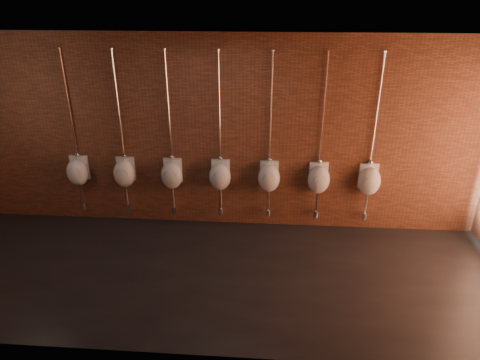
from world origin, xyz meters
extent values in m
plane|color=black|center=(0.00, 0.00, 0.00)|extent=(8.50, 8.50, 0.00)
cube|color=black|center=(0.00, 0.00, 3.20)|extent=(8.50, 3.00, 0.04)
cube|color=brown|center=(0.00, 1.50, 1.60)|extent=(8.50, 0.04, 3.20)
cube|color=brown|center=(0.00, -1.50, 1.60)|extent=(8.50, 0.04, 3.20)
ellipsoid|color=white|center=(-2.44, 1.36, 0.94)|extent=(0.36, 0.32, 0.47)
cube|color=white|center=(-2.44, 1.48, 0.98)|extent=(0.31, 0.04, 0.43)
cylinder|color=#989898|center=(-2.44, 1.25, 0.96)|extent=(0.21, 0.02, 0.21)
cylinder|color=white|center=(-2.44, 1.46, 2.06)|extent=(0.02, 0.02, 1.78)
sphere|color=white|center=(-2.44, 1.45, 1.23)|extent=(0.09, 0.09, 0.09)
cylinder|color=white|center=(-2.44, 1.46, 2.95)|extent=(0.06, 0.06, 0.01)
cylinder|color=white|center=(-2.44, 1.36, 0.56)|extent=(0.03, 0.03, 0.40)
cylinder|color=white|center=(-2.44, 1.36, 0.30)|extent=(0.09, 0.09, 0.11)
cylinder|color=white|center=(-2.44, 1.44, 0.30)|extent=(0.03, 0.16, 0.03)
ellipsoid|color=white|center=(-1.63, 1.36, 0.94)|extent=(0.36, 0.32, 0.47)
cube|color=white|center=(-1.63, 1.48, 0.98)|extent=(0.31, 0.04, 0.43)
cylinder|color=#989898|center=(-1.63, 1.25, 0.96)|extent=(0.21, 0.02, 0.21)
cylinder|color=white|center=(-1.63, 1.46, 2.06)|extent=(0.02, 0.02, 1.78)
sphere|color=white|center=(-1.63, 1.45, 1.23)|extent=(0.09, 0.09, 0.09)
cylinder|color=white|center=(-1.63, 1.46, 2.95)|extent=(0.06, 0.06, 0.01)
cylinder|color=white|center=(-1.63, 1.36, 0.56)|extent=(0.03, 0.03, 0.40)
cylinder|color=white|center=(-1.63, 1.36, 0.30)|extent=(0.09, 0.09, 0.11)
cylinder|color=white|center=(-1.63, 1.44, 0.30)|extent=(0.03, 0.16, 0.03)
ellipsoid|color=white|center=(-0.82, 1.36, 0.94)|extent=(0.36, 0.32, 0.47)
cube|color=white|center=(-0.82, 1.48, 0.98)|extent=(0.31, 0.04, 0.43)
cylinder|color=#989898|center=(-0.82, 1.25, 0.96)|extent=(0.21, 0.02, 0.21)
cylinder|color=white|center=(-0.82, 1.46, 2.06)|extent=(0.02, 0.02, 1.78)
sphere|color=white|center=(-0.82, 1.45, 1.23)|extent=(0.09, 0.09, 0.09)
cylinder|color=white|center=(-0.82, 1.46, 2.95)|extent=(0.06, 0.06, 0.01)
cylinder|color=white|center=(-0.82, 1.36, 0.56)|extent=(0.03, 0.03, 0.40)
cylinder|color=white|center=(-0.82, 1.36, 0.30)|extent=(0.09, 0.09, 0.11)
cylinder|color=white|center=(-0.82, 1.44, 0.30)|extent=(0.03, 0.16, 0.03)
ellipsoid|color=white|center=(-0.01, 1.36, 0.94)|extent=(0.36, 0.32, 0.47)
cube|color=white|center=(-0.01, 1.48, 0.98)|extent=(0.31, 0.04, 0.43)
cylinder|color=#989898|center=(-0.01, 1.25, 0.96)|extent=(0.21, 0.02, 0.21)
cylinder|color=white|center=(-0.01, 1.46, 2.06)|extent=(0.02, 0.02, 1.78)
sphere|color=white|center=(-0.01, 1.45, 1.23)|extent=(0.09, 0.09, 0.09)
cylinder|color=white|center=(-0.01, 1.46, 2.95)|extent=(0.06, 0.06, 0.01)
cylinder|color=white|center=(-0.01, 1.36, 0.56)|extent=(0.03, 0.03, 0.40)
cylinder|color=white|center=(-0.01, 1.36, 0.30)|extent=(0.09, 0.09, 0.11)
cylinder|color=white|center=(-0.01, 1.44, 0.30)|extent=(0.03, 0.16, 0.03)
ellipsoid|color=white|center=(0.79, 1.36, 0.94)|extent=(0.36, 0.32, 0.47)
cube|color=white|center=(0.79, 1.48, 0.98)|extent=(0.31, 0.04, 0.43)
cylinder|color=#989898|center=(0.79, 1.25, 0.96)|extent=(0.21, 0.02, 0.21)
cylinder|color=white|center=(0.79, 1.46, 2.06)|extent=(0.02, 0.02, 1.78)
sphere|color=white|center=(0.79, 1.45, 1.23)|extent=(0.09, 0.09, 0.09)
cylinder|color=white|center=(0.79, 1.46, 2.95)|extent=(0.06, 0.06, 0.01)
cylinder|color=white|center=(0.79, 1.36, 0.56)|extent=(0.03, 0.03, 0.40)
cylinder|color=white|center=(0.79, 1.36, 0.30)|extent=(0.09, 0.09, 0.11)
cylinder|color=white|center=(0.79, 1.44, 0.30)|extent=(0.03, 0.16, 0.03)
ellipsoid|color=white|center=(1.60, 1.36, 0.94)|extent=(0.36, 0.32, 0.47)
cube|color=white|center=(1.60, 1.48, 0.98)|extent=(0.31, 0.04, 0.43)
cylinder|color=#989898|center=(1.60, 1.25, 0.96)|extent=(0.21, 0.02, 0.21)
cylinder|color=white|center=(1.60, 1.46, 2.06)|extent=(0.02, 0.02, 1.78)
sphere|color=white|center=(1.60, 1.45, 1.23)|extent=(0.09, 0.09, 0.09)
cylinder|color=white|center=(1.60, 1.46, 2.95)|extent=(0.06, 0.06, 0.01)
cylinder|color=white|center=(1.60, 1.36, 0.56)|extent=(0.03, 0.03, 0.40)
cylinder|color=white|center=(1.60, 1.36, 0.30)|extent=(0.09, 0.09, 0.11)
cylinder|color=white|center=(1.60, 1.44, 0.30)|extent=(0.03, 0.16, 0.03)
ellipsoid|color=white|center=(2.41, 1.36, 0.94)|extent=(0.36, 0.32, 0.47)
cube|color=white|center=(2.41, 1.48, 0.98)|extent=(0.31, 0.04, 0.43)
cylinder|color=#989898|center=(2.41, 1.25, 0.96)|extent=(0.21, 0.02, 0.21)
cylinder|color=white|center=(2.41, 1.46, 2.06)|extent=(0.02, 0.02, 1.78)
sphere|color=white|center=(2.41, 1.45, 1.23)|extent=(0.09, 0.09, 0.09)
cylinder|color=white|center=(2.41, 1.46, 2.95)|extent=(0.06, 0.06, 0.01)
cylinder|color=white|center=(2.41, 1.36, 0.56)|extent=(0.03, 0.03, 0.40)
cylinder|color=white|center=(2.41, 1.36, 0.30)|extent=(0.09, 0.09, 0.11)
cylinder|color=white|center=(2.41, 1.44, 0.30)|extent=(0.03, 0.16, 0.03)
camera|label=1|loc=(0.79, -5.03, 3.81)|focal=32.00mm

